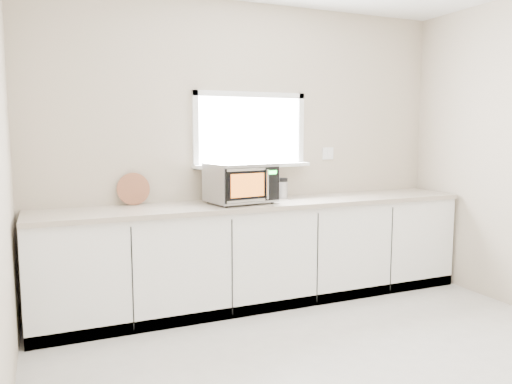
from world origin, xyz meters
TOP-DOWN VIEW (x-y plane):
  - back_wall at (0.00, 2.00)m, footprint 4.00×0.17m
  - cabinets at (0.00, 1.70)m, footprint 3.92×0.60m
  - countertop at (0.00, 1.69)m, footprint 3.92×0.64m
  - microwave at (-0.21, 1.68)m, footprint 0.59×0.49m
  - knife_block at (-0.40, 1.69)m, footprint 0.13×0.21m
  - cutting_board at (-1.08, 1.94)m, footprint 0.27×0.07m
  - coffee_grinder at (0.27, 1.84)m, footprint 0.13×0.13m

SIDE VIEW (x-z plane):
  - cabinets at x=0.00m, z-range 0.00..0.88m
  - countertop at x=0.00m, z-range 0.88..0.92m
  - coffee_grinder at x=0.27m, z-range 0.92..1.11m
  - knife_block at x=-0.40m, z-range 0.90..1.18m
  - cutting_board at x=-1.08m, z-range 0.92..1.19m
  - microwave at x=-0.21m, z-range 0.93..1.28m
  - back_wall at x=0.00m, z-range 0.01..2.71m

